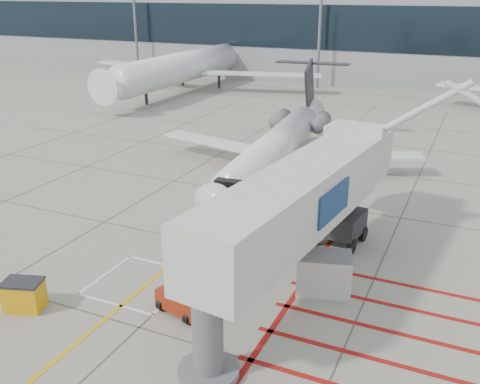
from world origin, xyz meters
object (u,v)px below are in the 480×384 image
at_px(jet_bridge, 293,215).
at_px(pushback_tug, 183,299).
at_px(spill_bin, 24,295).
at_px(regional_jet, 268,136).

bearing_deg(jet_bridge, pushback_tug, -130.39).
bearing_deg(jet_bridge, spill_bin, -142.04).
bearing_deg(spill_bin, jet_bridge, 12.77).
distance_m(jet_bridge, spill_bin, 12.09).
xyz_separation_m(jet_bridge, pushback_tug, (-3.64, -3.37, -3.21)).
distance_m(jet_bridge, pushback_tug, 5.91).
xyz_separation_m(regional_jet, spill_bin, (-3.64, -19.08, -2.86)).
distance_m(regional_jet, jet_bridge, 14.52).
distance_m(regional_jet, spill_bin, 19.64).
bearing_deg(regional_jet, pushback_tug, -85.67).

